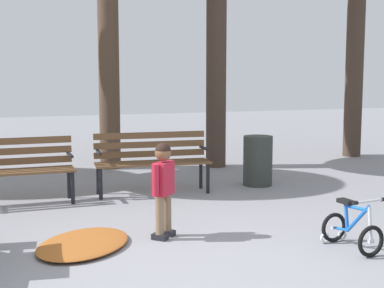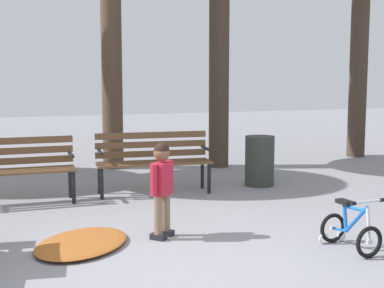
{
  "view_description": "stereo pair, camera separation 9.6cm",
  "coord_description": "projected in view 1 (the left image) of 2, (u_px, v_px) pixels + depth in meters",
  "views": [
    {
      "loc": [
        -1.48,
        -4.47,
        1.69
      ],
      "look_at": [
        0.75,
        1.78,
        0.85
      ],
      "focal_mm": 52.7,
      "sensor_mm": 36.0,
      "label": 1
    },
    {
      "loc": [
        -1.39,
        -4.5,
        1.69
      ],
      "look_at": [
        0.75,
        1.78,
        0.85
      ],
      "focal_mm": 52.7,
      "sensor_mm": 36.0,
      "label": 2
    }
  ],
  "objects": [
    {
      "name": "park_bench_left",
      "position": [
        152.0,
        157.0,
        7.93
      ],
      "size": [
        1.63,
        0.58,
        0.85
      ],
      "color": "brown",
      "rests_on": "ground"
    },
    {
      "name": "child_standing",
      "position": [
        163.0,
        183.0,
        5.74
      ],
      "size": [
        0.29,
        0.29,
        0.99
      ],
      "color": "#7F664C",
      "rests_on": "ground"
    },
    {
      "name": "ground",
      "position": [
        180.0,
        269.0,
        4.88
      ],
      "size": [
        36.0,
        36.0,
        0.0
      ],
      "primitive_type": "plane",
      "color": "gray"
    },
    {
      "name": "leaf_pile",
      "position": [
        83.0,
        243.0,
        5.5
      ],
      "size": [
        1.33,
        1.4,
        0.07
      ],
      "primitive_type": "ellipsoid",
      "rotation": [
        0.0,
        0.0,
        0.94
      ],
      "color": "#9E5623",
      "rests_on": "ground"
    },
    {
      "name": "kids_bicycle",
      "position": [
        351.0,
        229.0,
        5.41
      ],
      "size": [
        0.41,
        0.59,
        0.54
      ],
      "color": "black",
      "rests_on": "ground"
    },
    {
      "name": "trash_bin",
      "position": [
        258.0,
        161.0,
        8.48
      ],
      "size": [
        0.44,
        0.44,
        0.75
      ],
      "primitive_type": "cylinder",
      "color": "#2D332D",
      "rests_on": "ground"
    },
    {
      "name": "park_bench_far_left",
      "position": [
        10.0,
        165.0,
        7.22
      ],
      "size": [
        1.6,
        0.47,
        0.85
      ],
      "color": "brown",
      "rests_on": "ground"
    }
  ]
}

